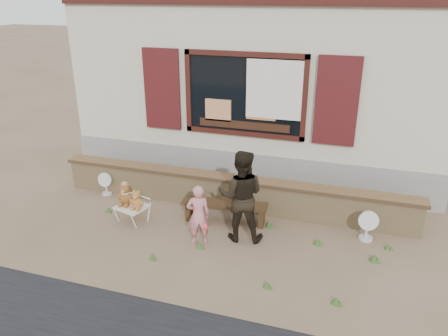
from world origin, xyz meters
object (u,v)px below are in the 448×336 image
(child, at_px, (198,215))
(adult, at_px, (241,196))
(teddy_bear_right, at_px, (137,199))
(bench, at_px, (225,208))
(teddy_bear_left, at_px, (126,193))
(folding_chair, at_px, (132,207))

(child, height_order, adult, adult)
(teddy_bear_right, bearing_deg, bench, 35.77)
(bench, bearing_deg, adult, -53.18)
(teddy_bear_left, height_order, adult, adult)
(teddy_bear_right, xyz_separation_m, adult, (1.93, 0.08, 0.31))
(bench, xyz_separation_m, folding_chair, (-1.64, -0.51, -0.00))
(teddy_bear_right, bearing_deg, child, 2.94)
(folding_chair, bearing_deg, adult, 16.97)
(bench, height_order, teddy_bear_left, teddy_bear_left)
(folding_chair, height_order, adult, adult)
(folding_chair, height_order, teddy_bear_left, teddy_bear_left)
(folding_chair, bearing_deg, teddy_bear_left, 180.00)
(teddy_bear_left, bearing_deg, adult, 15.90)
(teddy_bear_left, distance_m, teddy_bear_right, 0.28)
(teddy_bear_left, height_order, child, child)
(folding_chair, xyz_separation_m, adult, (2.06, 0.05, 0.52))
(folding_chair, distance_m, teddy_bear_right, 0.25)
(child, bearing_deg, teddy_bear_left, -36.24)
(child, bearing_deg, teddy_bear_right, -35.73)
(bench, distance_m, child, 0.90)
(child, bearing_deg, folding_chair, -36.01)
(bench, distance_m, teddy_bear_left, 1.85)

